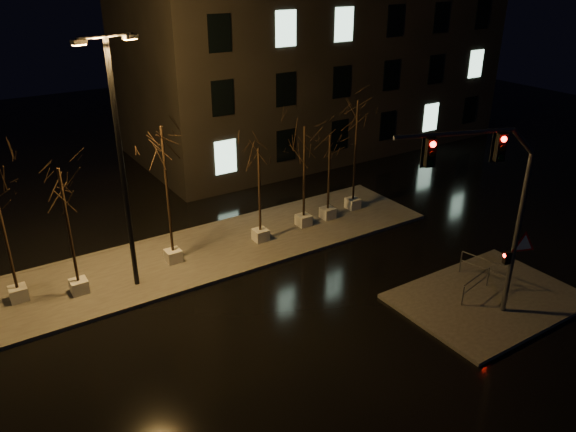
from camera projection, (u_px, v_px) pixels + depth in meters
ground at (279, 317)px, 21.02m from camera, size 90.00×90.00×0.00m
median at (209, 252)px, 25.57m from camera, size 22.00×5.00×0.15m
sidewalk_corner at (488, 299)px, 22.01m from camera, size 7.00×5.00×0.15m
building at (312, 35)px, 38.57m from camera, size 25.00×12.00×15.00m
tree_1 at (63, 198)px, 20.62m from camera, size 1.80×1.80×5.36m
tree_2 at (164, 159)px, 22.63m from camera, size 1.80×1.80×6.24m
tree_3 at (259, 170)px, 24.99m from camera, size 1.80×1.80×4.65m
tree_4 at (304, 150)px, 26.32m from camera, size 1.80×1.80×5.18m
tree_5 at (330, 154)px, 27.33m from camera, size 1.80×1.80×4.52m
tree_6 at (357, 126)px, 28.02m from camera, size 1.80×1.80×5.93m
traffic_signal_mast at (494, 198)px, 18.99m from camera, size 5.51×2.09×7.13m
streetlight_main at (120, 152)px, 20.57m from camera, size 2.41×0.89×9.74m
guard_rail_a at (477, 282)px, 21.87m from camera, size 2.01×0.47×0.89m
guard_rail_b at (485, 267)px, 22.84m from camera, size 0.53×2.07×1.01m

